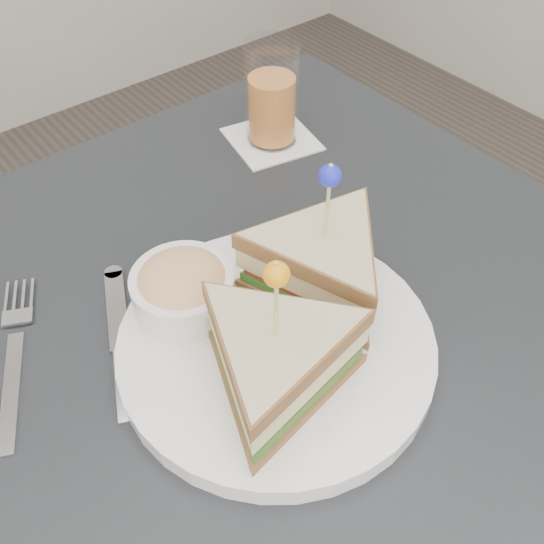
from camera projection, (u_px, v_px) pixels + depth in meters
The scene contains 5 objects.
table at pixel (271, 359), 0.67m from camera, with size 0.80×0.80×0.75m.
plate_meal at pixel (283, 315), 0.55m from camera, with size 0.39×0.39×0.18m.
cutlery_fork at pixel (15, 350), 0.58m from camera, with size 0.11×0.19×0.01m.
cutlery_knife at pixel (120, 343), 0.59m from camera, with size 0.10×0.18×0.01m.
drink_set at pixel (272, 100), 0.79m from camera, with size 0.13×0.13×0.14m.
Camera 1 is at (-0.24, -0.31, 1.23)m, focal length 40.00 mm.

